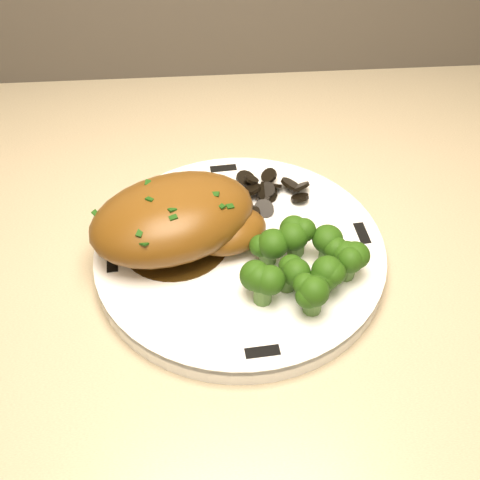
{
  "coord_description": "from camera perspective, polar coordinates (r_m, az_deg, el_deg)",
  "views": [
    {
      "loc": [
        0.22,
        1.24,
        1.28
      ],
      "look_at": [
        0.24,
        1.63,
        0.88
      ],
      "focal_mm": 45.0,
      "sensor_mm": 36.0,
      "label": 1
    }
  ],
  "objects": [
    {
      "name": "counter",
      "position": [
        0.95,
        -6.11,
        -18.1
      ],
      "size": [
        1.98,
        0.65,
        0.97
      ],
      "color": "brown",
      "rests_on": "ground"
    },
    {
      "name": "plate",
      "position": [
        0.57,
        -0.0,
        -1.35
      ],
      "size": [
        0.29,
        0.29,
        0.02
      ],
      "primitive_type": "cylinder",
      "rotation": [
        0.0,
        0.0,
        0.08
      ],
      "color": "white",
      "rests_on": "counter"
    },
    {
      "name": "rim_accent_0",
      "position": [
        0.65,
        -1.6,
        6.78
      ],
      "size": [
        0.03,
        0.01,
        0.0
      ],
      "primitive_type": "cube",
      "rotation": [
        0.0,
        0.0,
        3.22
      ],
      "color": "black",
      "rests_on": "plate"
    },
    {
      "name": "rim_accent_1",
      "position": [
        0.56,
        -12.0,
        -1.96
      ],
      "size": [
        0.01,
        0.03,
        0.0
      ],
      "primitive_type": "cube",
      "rotation": [
        0.0,
        0.0,
        4.79
      ],
      "color": "black",
      "rests_on": "plate"
    },
    {
      "name": "rim_accent_2",
      "position": [
        0.49,
        2.14,
        -10.57
      ],
      "size": [
        0.03,
        0.01,
        0.0
      ],
      "primitive_type": "cube",
      "rotation": [
        0.0,
        0.0,
        6.36
      ],
      "color": "black",
      "rests_on": "plate"
    },
    {
      "name": "rim_accent_3",
      "position": [
        0.59,
        11.49,
        0.61
      ],
      "size": [
        0.01,
        0.03,
        0.0
      ],
      "primitive_type": "cube",
      "rotation": [
        0.0,
        0.0,
        7.93
      ],
      "color": "black",
      "rests_on": "plate"
    },
    {
      "name": "gravy_pool",
      "position": [
        0.57,
        -6.15,
        -0.09
      ],
      "size": [
        0.1,
        0.1,
        0.0
      ],
      "primitive_type": "cylinder",
      "color": "#311F09",
      "rests_on": "plate"
    },
    {
      "name": "chicken_breast",
      "position": [
        0.55,
        -5.77,
        1.95
      ],
      "size": [
        0.18,
        0.15,
        0.06
      ],
      "rotation": [
        0.0,
        0.0,
        0.35
      ],
      "color": "brown",
      "rests_on": "plate"
    },
    {
      "name": "mushroom_pile",
      "position": [
        0.61,
        2.05,
        3.94
      ],
      "size": [
        0.09,
        0.06,
        0.02
      ],
      "color": "black",
      "rests_on": "plate"
    },
    {
      "name": "broccoli_florets",
      "position": [
        0.52,
        6.07,
        -2.23
      ],
      "size": [
        0.1,
        0.09,
        0.04
      ],
      "rotation": [
        0.0,
        0.0,
        -0.26
      ],
      "color": "#507A33",
      "rests_on": "plate"
    }
  ]
}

